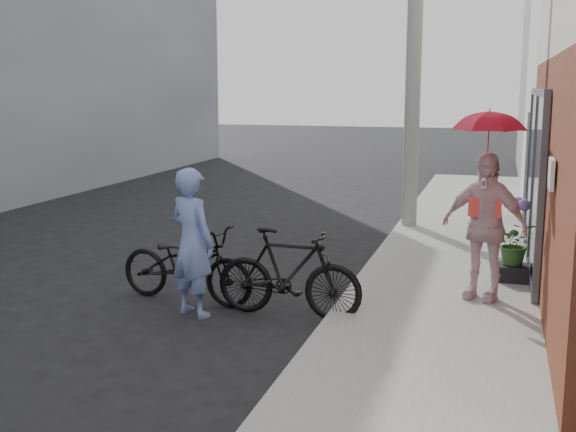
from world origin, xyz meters
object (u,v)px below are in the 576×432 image
at_px(utility_pole, 414,38).
at_px(planter, 514,273).
at_px(kimono_woman, 484,226).
at_px(bike_left, 186,264).
at_px(officer, 192,242).
at_px(bike_right, 289,273).

height_order(utility_pole, planter, utility_pole).
distance_m(kimono_woman, planter, 1.30).
bearing_deg(planter, bike_left, -156.04).
bearing_deg(kimono_woman, bike_left, -147.87).
height_order(officer, planter, officer).
distance_m(officer, bike_right, 1.18).
relative_size(kimono_woman, planter, 4.53).
xyz_separation_m(officer, bike_left, (-0.30, 0.47, -0.39)).
bearing_deg(bike_left, kimono_woman, -69.63).
distance_m(bike_left, planter, 4.31).
relative_size(bike_left, planter, 4.69).
bearing_deg(utility_pole, kimono_woman, -72.23).
bearing_deg(bike_right, utility_pole, -5.91).
bearing_deg(bike_right, planter, -50.57).
xyz_separation_m(utility_pole, officer, (-1.81, -5.71, -2.62)).
height_order(kimono_woman, planter, kimono_woman).
xyz_separation_m(bike_left, bike_right, (1.39, -0.23, 0.04)).
relative_size(officer, bike_left, 0.95).
distance_m(bike_right, planter, 3.23).
bearing_deg(bike_left, planter, -58.19).
xyz_separation_m(bike_left, kimono_woman, (3.54, 0.79, 0.53)).
xyz_separation_m(bike_right, kimono_woman, (2.14, 1.01, 0.49)).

